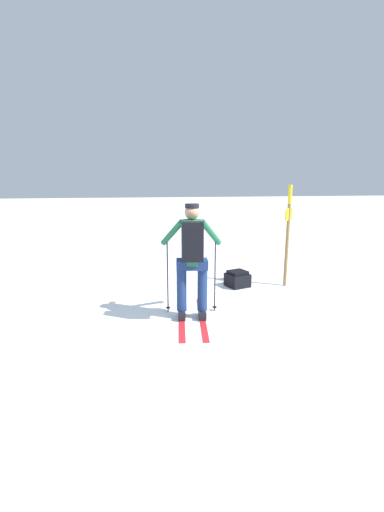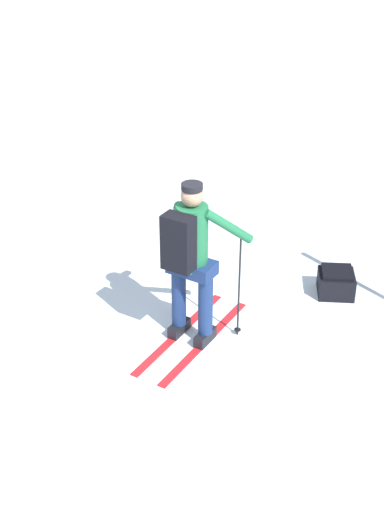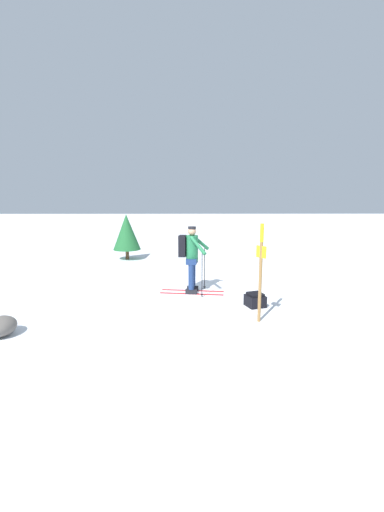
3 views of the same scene
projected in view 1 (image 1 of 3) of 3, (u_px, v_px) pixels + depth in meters
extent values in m
plane|color=white|center=(230.00, 335.00, 4.72)|extent=(80.00, 80.00, 0.00)
cube|color=red|center=(182.00, 318.00, 5.29)|extent=(0.31, 1.68, 0.01)
cube|color=black|center=(182.00, 314.00, 5.28)|extent=(0.15, 0.31, 0.12)
cylinder|color=navy|center=(182.00, 288.00, 5.19)|extent=(0.15, 0.15, 0.73)
cube|color=red|center=(202.00, 318.00, 5.30)|extent=(0.31, 1.68, 0.01)
cube|color=black|center=(202.00, 314.00, 5.29)|extent=(0.15, 0.31, 0.12)
cylinder|color=navy|center=(202.00, 287.00, 5.20)|extent=(0.15, 0.15, 0.73)
cube|color=navy|center=(192.00, 264.00, 5.11)|extent=(0.50, 0.33, 0.14)
cylinder|color=#1E663D|center=(192.00, 242.00, 5.04)|extent=(0.32, 0.32, 0.66)
sphere|color=tan|center=(192.00, 212.00, 4.95)|extent=(0.22, 0.22, 0.22)
cylinder|color=black|center=(192.00, 206.00, 4.93)|extent=(0.21, 0.21, 0.06)
cube|color=black|center=(193.00, 242.00, 4.79)|extent=(0.32, 0.22, 0.56)
cylinder|color=black|center=(168.00, 276.00, 5.45)|extent=(0.02, 0.02, 1.20)
cylinder|color=black|center=(168.00, 308.00, 5.56)|extent=(0.07, 0.07, 0.01)
cylinder|color=#1E663D|center=(172.00, 233.00, 5.19)|extent=(0.34, 0.51, 0.45)
cylinder|color=black|center=(215.00, 275.00, 5.48)|extent=(0.02, 0.02, 1.20)
cylinder|color=black|center=(214.00, 307.00, 5.59)|extent=(0.07, 0.07, 0.01)
cylinder|color=#1E663D|center=(211.00, 233.00, 5.21)|extent=(0.44, 0.44, 0.45)
cube|color=black|center=(237.00, 280.00, 6.86)|extent=(0.51, 0.50, 0.26)
cube|color=black|center=(238.00, 272.00, 6.83)|extent=(0.42, 0.41, 0.06)
cylinder|color=olive|center=(287.00, 237.00, 6.73)|extent=(0.07, 0.07, 2.01)
cylinder|color=yellow|center=(290.00, 194.00, 6.56)|extent=(0.07, 0.07, 0.36)
cube|color=yellow|center=(289.00, 214.00, 6.64)|extent=(0.21, 0.16, 0.24)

